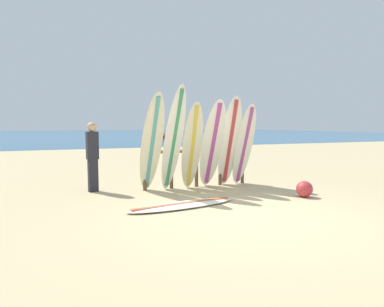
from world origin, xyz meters
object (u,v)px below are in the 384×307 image
object	(u,v)px
surfboard_leaning_left	(174,139)
small_boat_offshore	(164,136)
surfboard_leaning_right	(244,145)
beach_ball	(304,189)
surfboard_leaning_center	(212,144)
surfboard_leaning_center_right	(230,142)
surfboard_leaning_center_left	(192,146)
surfboard_leaning_far_left	(152,144)
beachgoer_standing	(93,154)
surfboard_rack	(196,161)
surfboard_lying_on_sand	(183,205)

from	to	relation	value
surfboard_leaning_left	small_boat_offshore	xyz separation A→B (m)	(9.66, 31.35, -0.99)
surfboard_leaning_left	surfboard_leaning_right	bearing A→B (deg)	2.53
small_boat_offshore	beach_ball	xyz separation A→B (m)	(-7.21, -33.01, -0.08)
surfboard_leaning_center	surfboard_leaning_center_right	world-z (taller)	surfboard_leaning_center_right
surfboard_leaning_center_right	surfboard_leaning_center	bearing A→B (deg)	-174.51
surfboard_leaning_left	surfboard_leaning_center_left	distance (m)	0.53
surfboard_leaning_left	beach_ball	size ratio (longest dim) A/B	6.97
surfboard_leaning_right	small_boat_offshore	world-z (taller)	surfboard_leaning_right
small_boat_offshore	surfboard_leaning_far_left	bearing A→B (deg)	-107.99
surfboard_leaning_far_left	beachgoer_standing	size ratio (longest dim) A/B	1.39
surfboard_leaning_right	surfboard_leaning_far_left	bearing A→B (deg)	-177.50
surfboard_leaning_center_right	beachgoer_standing	bearing A→B (deg)	168.79
surfboard_rack	small_boat_offshore	xyz separation A→B (m)	(8.90, 30.95, -0.39)
surfboard_lying_on_sand	beachgoer_standing	size ratio (longest dim) A/B	1.43
surfboard_leaning_left	surfboard_lying_on_sand	size ratio (longest dim) A/B	1.06
surfboard_leaning_center	surfboard_rack	bearing A→B (deg)	126.52
surfboard_leaning_far_left	surfboard_lying_on_sand	world-z (taller)	surfboard_leaning_far_left
surfboard_leaning_left	surfboard_leaning_center_right	world-z (taller)	surfboard_leaning_left
surfboard_lying_on_sand	surfboard_rack	bearing A→B (deg)	59.92
surfboard_leaning_center	beach_ball	world-z (taller)	surfboard_leaning_center
surfboard_leaning_center_right	beachgoer_standing	distance (m)	3.37
surfboard_rack	surfboard_lying_on_sand	bearing A→B (deg)	-120.08
surfboard_leaning_left	beachgoer_standing	xyz separation A→B (m)	(-1.76, 0.74, -0.34)
surfboard_leaning_far_left	surfboard_leaning_right	distance (m)	2.50
surfboard_rack	surfboard_leaning_left	bearing A→B (deg)	-151.84
surfboard_leaning_far_left	surfboard_leaning_center	world-z (taller)	surfboard_leaning_far_left
surfboard_rack	surfboard_leaning_center_right	bearing A→B (deg)	-22.12
beach_ball	surfboard_leaning_center_left	bearing A→B (deg)	138.47
surfboard_rack	beach_ball	xyz separation A→B (m)	(1.69, -2.06, -0.47)
surfboard_leaning_center_left	beachgoer_standing	xyz separation A→B (m)	(-2.26, 0.68, -0.16)
surfboard_leaning_left	surfboard_leaning_center_left	bearing A→B (deg)	7.59
surfboard_leaning_left	beachgoer_standing	distance (m)	1.94
surfboard_rack	beach_ball	size ratio (longest dim) A/B	7.84
beachgoer_standing	surfboard_rack	bearing A→B (deg)	-7.61
beach_ball	surfboard_leaning_right	bearing A→B (deg)	105.51
beachgoer_standing	small_boat_offshore	xyz separation A→B (m)	(11.42, 30.61, -0.65)
surfboard_leaning_left	surfboard_leaning_center_left	world-z (taller)	surfboard_leaning_left
surfboard_rack	surfboard_lying_on_sand	world-z (taller)	surfboard_rack
surfboard_rack	surfboard_lying_on_sand	distance (m)	2.24
surfboard_lying_on_sand	beachgoer_standing	bearing A→B (deg)	123.18
surfboard_lying_on_sand	beach_ball	world-z (taller)	beach_ball
surfboard_leaning_center	surfboard_leaning_center_right	distance (m)	0.52
surfboard_leaning_left	small_boat_offshore	bearing A→B (deg)	72.88
surfboard_leaning_center_left	small_boat_offshore	bearing A→B (deg)	73.68
surfboard_leaning_right	beach_ball	distance (m)	2.01
surfboard_leaning_right	beach_ball	size ratio (longest dim) A/B	5.91
surfboard_rack	surfboard_leaning_center_left	world-z (taller)	surfboard_leaning_center_left
surfboard_leaning_right	surfboard_leaning_center	bearing A→B (deg)	-177.04
surfboard_leaning_center_right	beach_ball	bearing A→B (deg)	-62.61
surfboard_leaning_center_right	surfboard_rack	bearing A→B (deg)	157.88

